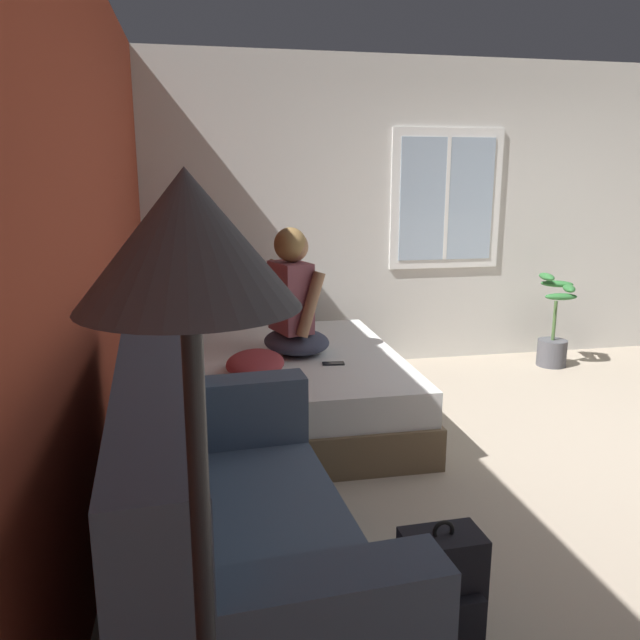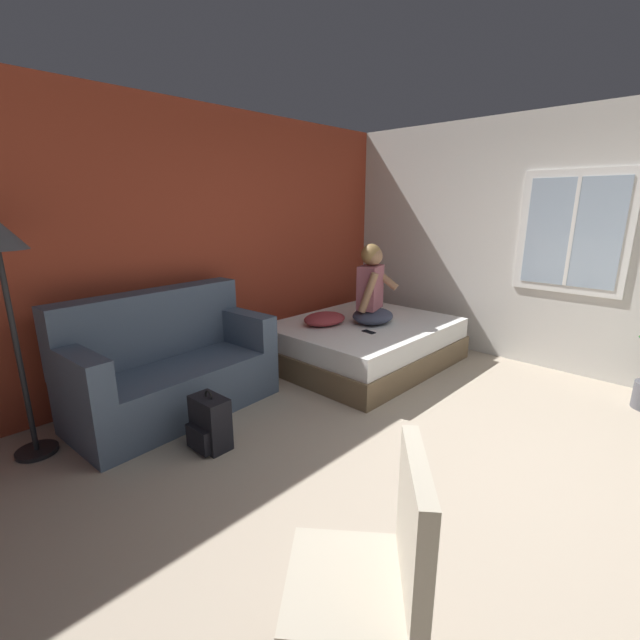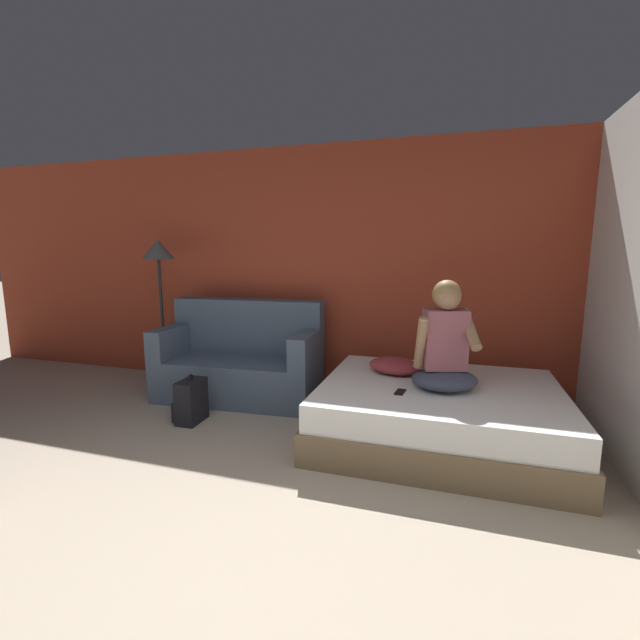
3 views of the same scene
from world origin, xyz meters
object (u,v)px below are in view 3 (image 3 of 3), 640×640
backpack (191,402)px  cell_phone (400,392)px  bed (438,413)px  couch (242,361)px  floor_lamp (159,264)px  person_seated (445,345)px  throw_pillow (395,366)px

backpack → cell_phone: size_ratio=3.18×
bed → backpack: bearing=-172.9°
bed → couch: 2.16m
cell_phone → couch: bearing=-17.4°
couch → floor_lamp: bearing=176.4°
bed → person_seated: person_seated is taller
person_seated → cell_phone: person_seated is taller
couch → throw_pillow: size_ratio=3.65×
backpack → cell_phone: (1.92, -0.00, 0.29)m
couch → throw_pillow: (1.69, -0.27, 0.16)m
backpack → throw_pillow: throw_pillow is taller
throw_pillow → floor_lamp: 2.89m
person_seated → throw_pillow: 0.60m
bed → person_seated: (0.03, -0.06, 0.60)m
person_seated → backpack: person_seated is taller
couch → person_seated: (2.12, -0.58, 0.44)m
bed → throw_pillow: (-0.40, 0.25, 0.31)m
couch → backpack: 0.83m
person_seated → cell_phone: bearing=-146.4°
bed → floor_lamp: 3.41m
backpack → floor_lamp: (-0.92, 0.86, 1.24)m
bed → floor_lamp: bearing=169.5°
person_seated → floor_lamp: floor_lamp is taller
couch → floor_lamp: (-1.04, 0.07, 1.04)m
throw_pillow → cell_phone: size_ratio=3.33×
person_seated → bed: bearing=112.7°
bed → floor_lamp: floor_lamp is taller
person_seated → backpack: size_ratio=1.91×
couch → throw_pillow: 1.72m
throw_pillow → cell_phone: (0.11, -0.52, -0.07)m
couch → cell_phone: (1.80, -0.79, 0.09)m
couch → person_seated: bearing=-15.3°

